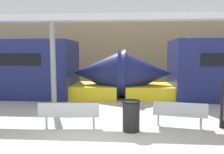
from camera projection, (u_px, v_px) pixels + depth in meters
name	position (u px, v px, depth m)	size (l,w,h in m)	color
ground_plane	(95.00, 142.00, 5.89)	(60.00, 60.00, 0.00)	#B2AFA8
station_wall	(116.00, 52.00, 16.80)	(56.00, 0.20, 5.00)	tan
bench_near	(69.00, 113.00, 6.86)	(1.91, 0.57, 0.85)	#ADB2B7
bench_far	(180.00, 112.00, 6.94)	(1.70, 0.73, 0.85)	#ADB2B7
trash_bin	(131.00, 116.00, 6.68)	(0.55, 0.55, 0.95)	black
support_column_near	(53.00, 65.00, 9.58)	(0.23, 0.23, 3.75)	gray
canopy_beam	(52.00, 18.00, 9.37)	(28.00, 0.60, 0.28)	silver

